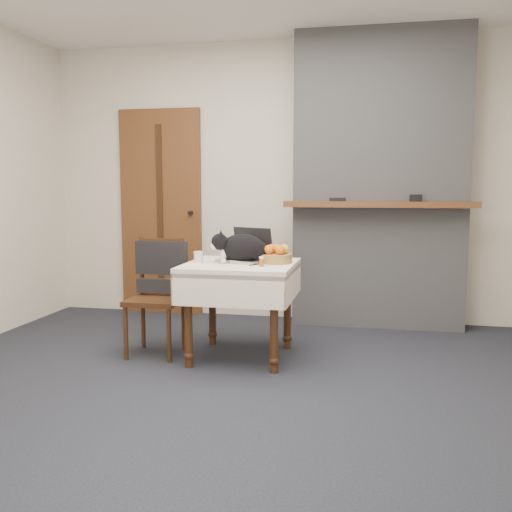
{
  "coord_description": "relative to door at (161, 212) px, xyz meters",
  "views": [
    {
      "loc": [
        0.85,
        -3.35,
        1.24
      ],
      "look_at": [
        0.05,
        0.57,
        0.76
      ],
      "focal_mm": 40.0,
      "sensor_mm": 36.0,
      "label": 1
    }
  ],
  "objects": [
    {
      "name": "laptop",
      "position": [
        1.15,
        -1.25,
        -0.24
      ],
      "size": [
        0.42,
        0.39,
        0.25
      ],
      "rotation": [
        0.0,
        0.0,
        -0.4
      ],
      "color": "#B7B7BC",
      "rests_on": "side_table"
    },
    {
      "name": "chimney",
      "position": [
        2.1,
        -0.13,
        0.3
      ],
      "size": [
        1.62,
        0.48,
        2.6
      ],
      "color": "gray",
      "rests_on": "ground"
    },
    {
      "name": "fruit_basket",
      "position": [
        1.37,
        -1.3,
        -0.25
      ],
      "size": [
        0.23,
        0.23,
        0.13
      ],
      "color": "#A07640",
      "rests_on": "side_table"
    },
    {
      "name": "room_shell",
      "position": [
        1.2,
        -1.51,
        0.76
      ],
      "size": [
        4.52,
        4.01,
        2.61
      ],
      "color": "beige",
      "rests_on": "ground"
    },
    {
      "name": "chair",
      "position": [
        0.48,
        -1.33,
        -0.45
      ],
      "size": [
        0.4,
        0.39,
        0.87
      ],
      "rotation": [
        0.0,
        0.0,
        0.01
      ],
      "color": "#361D0E",
      "rests_on": "ground"
    },
    {
      "name": "side_table",
      "position": [
        1.12,
        -1.35,
        -0.41
      ],
      "size": [
        0.78,
        0.78,
        0.7
      ],
      "color": "#361D0E",
      "rests_on": "ground"
    },
    {
      "name": "cat",
      "position": [
        1.14,
        -1.33,
        -0.2
      ],
      "size": [
        0.5,
        0.28,
        0.24
      ],
      "rotation": [
        0.0,
        0.0,
        0.28
      ],
      "color": "black",
      "rests_on": "side_table"
    },
    {
      "name": "desk_clutter",
      "position": [
        1.29,
        -1.35,
        -0.3
      ],
      "size": [
        0.11,
        0.1,
        0.01
      ],
      "primitive_type": "cube",
      "rotation": [
        0.0,
        0.0,
        0.67
      ],
      "color": "black",
      "rests_on": "side_table"
    },
    {
      "name": "cream_jar",
      "position": [
        0.81,
        -1.38,
        -0.26
      ],
      "size": [
        0.07,
        0.07,
        0.08
      ],
      "primitive_type": "cylinder",
      "color": "silver",
      "rests_on": "side_table"
    },
    {
      "name": "door",
      "position": [
        0.0,
        0.0,
        0.0
      ],
      "size": [
        0.82,
        0.1,
        2.0
      ],
      "color": "brown",
      "rests_on": "ground"
    },
    {
      "name": "pill_bottle",
      "position": [
        1.31,
        -1.51,
        -0.26
      ],
      "size": [
        0.03,
        0.03,
        0.07
      ],
      "color": "#A05413",
      "rests_on": "side_table"
    },
    {
      "name": "ground",
      "position": [
        1.2,
        -1.97,
        -1.0
      ],
      "size": [
        4.5,
        4.5,
        0.0
      ],
      "primitive_type": "plane",
      "color": "black",
      "rests_on": "ground"
    }
  ]
}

